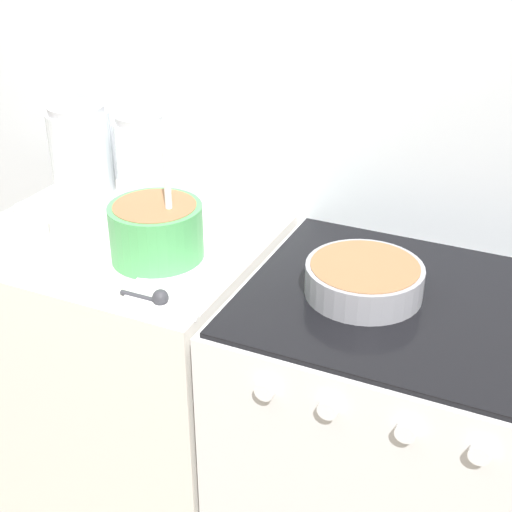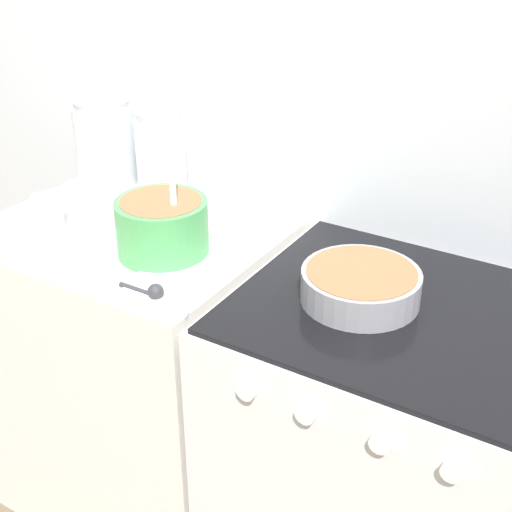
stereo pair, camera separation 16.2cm
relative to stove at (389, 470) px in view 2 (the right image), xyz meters
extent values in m
cube|color=silver|center=(-0.39, 0.34, 0.74)|extent=(4.53, 0.05, 2.40)
cube|color=silver|center=(-0.76, 0.00, 0.00)|extent=(0.74, 0.62, 0.92)
cube|color=silver|center=(0.00, 0.00, -0.01)|extent=(0.75, 0.62, 0.90)
cube|color=black|center=(0.00, 0.00, 0.45)|extent=(0.72, 0.60, 0.01)
cylinder|color=white|center=(-0.21, -0.32, 0.38)|extent=(0.04, 0.02, 0.04)
cylinder|color=white|center=(-0.08, -0.32, 0.38)|extent=(0.04, 0.02, 0.04)
cylinder|color=white|center=(0.08, -0.32, 0.38)|extent=(0.04, 0.02, 0.04)
cylinder|color=white|center=(0.21, -0.32, 0.38)|extent=(0.04, 0.02, 0.04)
cylinder|color=#4CA559|center=(-0.60, -0.06, 0.53)|extent=(0.22, 0.22, 0.14)
cylinder|color=#8C603D|center=(-0.60, -0.06, 0.56)|extent=(0.20, 0.20, 0.08)
cylinder|color=white|center=(-0.56, -0.06, 0.61)|extent=(0.02, 0.02, 0.27)
cylinder|color=gray|center=(-0.11, -0.01, 0.49)|extent=(0.26, 0.26, 0.07)
cylinder|color=#8C603D|center=(-0.11, -0.01, 0.50)|extent=(0.24, 0.24, 0.06)
cylinder|color=silver|center=(-1.01, 0.20, 0.58)|extent=(0.17, 0.17, 0.23)
cylinder|color=red|center=(-1.01, 0.20, 0.53)|extent=(0.15, 0.15, 0.14)
cylinder|color=#B2B2B7|center=(-1.01, 0.20, 0.70)|extent=(0.16, 0.16, 0.02)
cylinder|color=silver|center=(-0.81, 0.20, 0.57)|extent=(0.14, 0.14, 0.23)
cylinder|color=olive|center=(-0.81, 0.20, 0.53)|extent=(0.12, 0.12, 0.14)
cylinder|color=#B2B2B7|center=(-0.81, 0.20, 0.70)|extent=(0.12, 0.12, 0.02)
cylinder|color=silver|center=(-0.94, -0.11, 0.50)|extent=(0.08, 0.08, 0.09)
cube|color=white|center=(-0.51, -0.15, 0.46)|extent=(0.24, 0.32, 0.01)
cylinder|color=#333338|center=(-0.54, -0.24, 0.46)|extent=(0.09, 0.01, 0.01)
sphere|color=#333338|center=(-0.49, -0.24, 0.48)|extent=(0.04, 0.04, 0.04)
camera|label=1|loc=(0.24, -1.33, 1.28)|focal=50.00mm
camera|label=2|loc=(0.38, -1.25, 1.28)|focal=50.00mm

